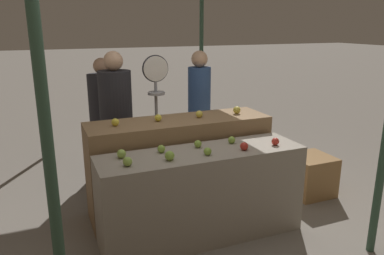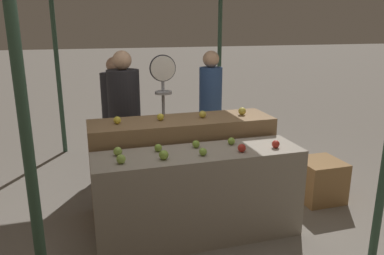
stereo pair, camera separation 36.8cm
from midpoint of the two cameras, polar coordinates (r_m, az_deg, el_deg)
name	(u,v)px [view 2 (the right image)]	position (r m, az deg, el deg)	size (l,w,h in m)	color
ground_plane	(199,236)	(3.83, 3.90, -16.18)	(60.00, 60.00, 0.00)	gray
display_counter_front	(199,195)	(3.62, 4.03, -10.29)	(1.95, 0.55, 0.87)	gray
display_counter_back	(182,165)	(4.10, 1.11, -5.78)	(1.95, 0.55, 1.04)	olive
apple_front_0	(121,159)	(3.17, -7.53, -4.85)	(0.08, 0.08, 0.08)	#8EB247
apple_front_1	(164,155)	(3.23, -1.09, -4.25)	(0.08, 0.08, 0.08)	#84AD3D
apple_front_2	(203,152)	(3.34, 4.87, -3.77)	(0.07, 0.07, 0.07)	#84AD3D
apple_front_3	(242,148)	(3.48, 10.61, -3.13)	(0.08, 0.08, 0.08)	#B72D23
apple_front_4	(276,144)	(3.67, 15.48, -2.50)	(0.07, 0.07, 0.07)	#B72D23
apple_front_5	(118,151)	(3.36, -8.20, -3.67)	(0.08, 0.08, 0.08)	#8EB247
apple_front_6	(158,148)	(3.43, -2.13, -3.16)	(0.07, 0.07, 0.07)	#84AD3D
apple_front_7	(196,144)	(3.54, 3.59, -2.59)	(0.07, 0.07, 0.07)	#84AD3D
apple_front_8	(231,141)	(3.67, 8.89, -2.11)	(0.07, 0.07, 0.07)	#84AD3D
apple_back_0	(117,120)	(3.79, -8.62, 1.07)	(0.08, 0.08, 0.08)	gold
apple_back_1	(161,117)	(3.88, -2.13, 1.57)	(0.07, 0.07, 0.07)	gold
apple_back_2	(203,114)	(4.00, 4.26, 1.99)	(0.08, 0.08, 0.08)	gold
apple_back_3	(242,111)	(4.19, 10.16, 2.44)	(0.08, 0.08, 0.08)	gold
produce_scale	(163,92)	(4.41, -2.02, 5.34)	(0.31, 0.20, 1.67)	#99999E
person_vendor_at_scale	(125,112)	(4.56, -7.99, 2.36)	(0.41, 0.41, 1.71)	#2D2D38
person_customer_left	(210,102)	(5.12, 4.89, 3.86)	(0.36, 0.36, 1.67)	#2D2D38
person_customer_right	(116,108)	(5.15, -9.47, 2.94)	(0.44, 0.44, 1.59)	#2D2D38
wooden_crate_side	(319,180)	(4.72, 20.97, -7.53)	(0.48, 0.48, 0.48)	#9E7547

